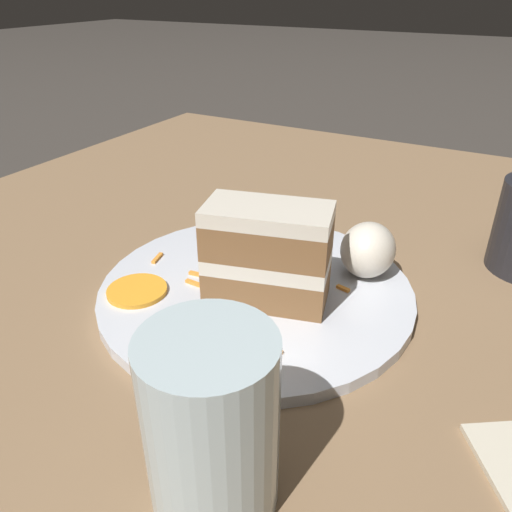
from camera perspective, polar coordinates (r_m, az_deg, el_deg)
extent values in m
plane|color=#38332D|center=(0.50, 3.11, -6.11)|extent=(6.00, 6.00, 0.00)
cube|color=#846647|center=(0.49, 3.15, -4.93)|extent=(1.10, 1.02, 0.02)
cylinder|color=silver|center=(0.47, 0.00, -3.87)|extent=(0.29, 0.29, 0.01)
cube|color=brown|center=(0.45, 0.88, -2.93)|extent=(0.08, 0.12, 0.03)
cube|color=silver|center=(0.44, 0.90, -0.42)|extent=(0.08, 0.12, 0.01)
cube|color=brown|center=(0.43, 0.92, 2.21)|extent=(0.08, 0.12, 0.03)
cube|color=silver|center=(0.42, 0.94, 4.94)|extent=(0.08, 0.12, 0.01)
ellipsoid|color=silver|center=(0.49, 12.66, 0.70)|extent=(0.06, 0.05, 0.05)
cylinder|color=orange|center=(0.47, -13.44, -3.86)|extent=(0.06, 0.06, 0.00)
cube|color=orange|center=(0.51, -5.36, -0.48)|extent=(0.01, 0.01, 0.00)
cube|color=orange|center=(0.38, 1.72, -11.90)|extent=(0.03, 0.01, 0.00)
cube|color=orange|center=(0.47, 9.92, -3.67)|extent=(0.01, 0.01, 0.00)
cube|color=orange|center=(0.51, -2.92, -0.54)|extent=(0.01, 0.01, 0.00)
cube|color=orange|center=(0.49, -6.47, -2.13)|extent=(0.01, 0.02, 0.00)
cube|color=orange|center=(0.52, -11.21, -0.23)|extent=(0.02, 0.01, 0.00)
cube|color=orange|center=(0.47, -6.96, -3.14)|extent=(0.01, 0.02, 0.00)
cylinder|color=silver|center=(0.28, -5.14, -18.66)|extent=(0.07, 0.07, 0.11)
cylinder|color=silver|center=(0.31, -4.82, -23.22)|extent=(0.06, 0.06, 0.04)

